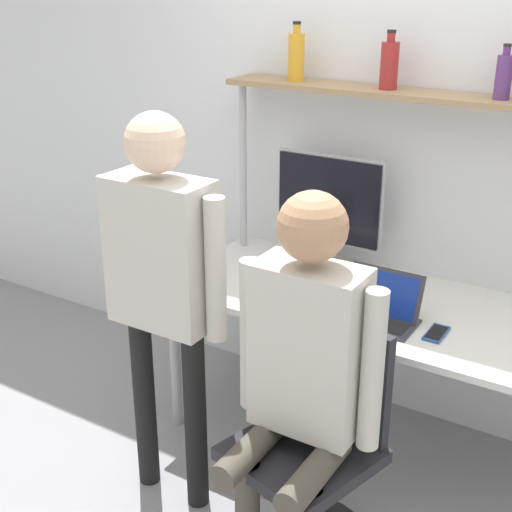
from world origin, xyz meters
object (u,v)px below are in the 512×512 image
(bottle_red, at_px, (389,64))
(bottle_purple, at_px, (504,76))
(laptop, at_px, (380,307))
(person_seated, at_px, (303,360))
(monitor, at_px, (328,205))
(bottle_amber, at_px, (296,56))
(office_chair, at_px, (308,488))
(cell_phone, at_px, (436,333))
(person_standing, at_px, (162,268))

(bottle_red, height_order, bottle_purple, bottle_red)
(laptop, distance_m, person_seated, 0.62)
(monitor, bearing_deg, bottle_amber, 173.89)
(laptop, distance_m, bottle_purple, 1.02)
(laptop, relative_size, bottle_red, 1.30)
(office_chair, height_order, bottle_purple, bottle_purple)
(monitor, bearing_deg, bottle_purple, 1.70)
(office_chair, bearing_deg, monitor, 113.78)
(office_chair, distance_m, bottle_amber, 1.84)
(cell_phone, xyz_separation_m, person_seated, (-0.27, -0.61, 0.10))
(person_standing, bearing_deg, bottle_amber, 88.93)
(monitor, relative_size, laptop, 1.73)
(cell_phone, relative_size, bottle_amber, 0.58)
(monitor, bearing_deg, bottle_red, 4.96)
(monitor, bearing_deg, person_seated, -67.68)
(bottle_red, bearing_deg, bottle_purple, 0.00)
(monitor, relative_size, cell_phone, 3.64)
(laptop, xyz_separation_m, bottle_purple, (0.28, 0.41, 0.89))
(laptop, bearing_deg, bottle_red, 115.27)
(bottle_purple, bearing_deg, office_chair, -106.41)
(monitor, xyz_separation_m, bottle_amber, (-0.20, 0.02, 0.66))
(monitor, distance_m, cell_phone, 0.84)
(monitor, relative_size, person_standing, 0.34)
(cell_phone, height_order, bottle_purple, bottle_purple)
(office_chair, bearing_deg, bottle_purple, 73.59)
(bottle_amber, bearing_deg, person_standing, -91.07)
(laptop, xyz_separation_m, cell_phone, (0.24, -0.00, -0.05))
(person_seated, relative_size, person_standing, 0.89)
(person_seated, distance_m, bottle_purple, 1.36)
(cell_phone, bearing_deg, person_seated, -113.49)
(office_chair, bearing_deg, bottle_red, 100.35)
(office_chair, height_order, bottle_red, bottle_red)
(monitor, xyz_separation_m, laptop, (0.44, -0.39, -0.25))
(person_seated, relative_size, bottle_purple, 6.86)
(laptop, xyz_separation_m, office_chair, (-0.01, -0.57, -0.51))
(person_seated, bearing_deg, person_standing, 176.23)
(person_standing, bearing_deg, bottle_red, 64.96)
(person_standing, distance_m, bottle_amber, 1.20)
(cell_phone, distance_m, bottle_purple, 1.03)
(monitor, relative_size, office_chair, 0.58)
(office_chair, distance_m, bottle_red, 1.73)
(person_standing, distance_m, bottle_purple, 1.51)
(person_standing, relative_size, bottle_purple, 7.74)
(office_chair, xyz_separation_m, bottle_purple, (0.29, 0.98, 1.40))
(office_chair, bearing_deg, person_seated, -103.52)
(bottle_red, relative_size, bottle_purple, 1.15)
(monitor, xyz_separation_m, cell_phone, (0.68, -0.40, -0.30))
(monitor, bearing_deg, laptop, -41.68)
(cell_phone, xyz_separation_m, bottle_amber, (-0.88, 0.42, 0.96))
(office_chair, bearing_deg, person_standing, -179.72)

